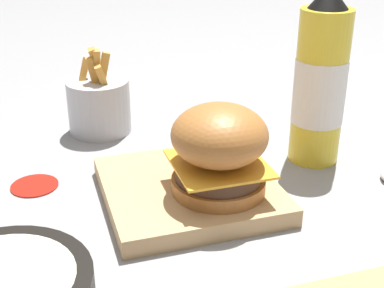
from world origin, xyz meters
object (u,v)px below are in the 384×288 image
serving_board (192,189)px  burger (219,149)px  ketchup_bottle (320,84)px  fries_basket (99,104)px

serving_board → burger: bearing=-140.9°
burger → ketchup_bottle: 0.19m
serving_board → fries_basket: fries_basket is taller
serving_board → fries_basket: (0.24, 0.08, 0.03)m
serving_board → ketchup_bottle: size_ratio=0.85×
burger → fries_basket: size_ratio=0.81×
burger → fries_basket: (0.27, 0.10, -0.03)m
ketchup_bottle → fries_basket: ketchup_bottle is taller
serving_board → ketchup_bottle: bearing=-74.8°
burger → fries_basket: bearing=20.2°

